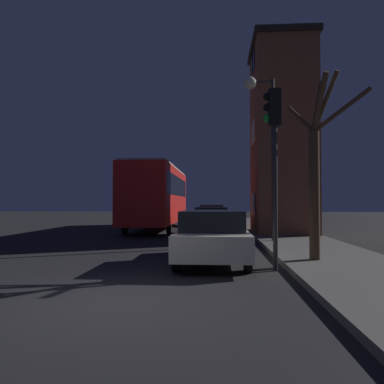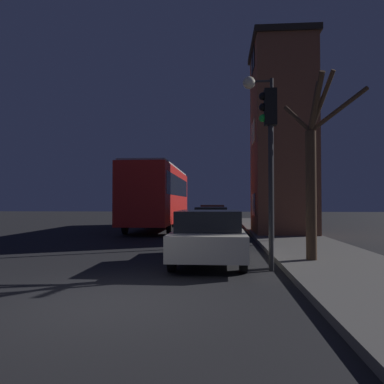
{
  "view_description": "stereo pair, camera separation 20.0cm",
  "coord_description": "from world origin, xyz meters",
  "px_view_note": "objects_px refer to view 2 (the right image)",
  "views": [
    {
      "loc": [
        1.77,
        -6.11,
        1.67
      ],
      "look_at": [
        0.48,
        13.38,
        2.21
      ],
      "focal_mm": 35.0,
      "sensor_mm": 36.0,
      "label": 1
    },
    {
      "loc": [
        1.97,
        -6.1,
        1.67
      ],
      "look_at": [
        0.48,
        13.38,
        2.21
      ],
      "focal_mm": 35.0,
      "sensor_mm": 36.0,
      "label": 2
    }
  ],
  "objects_px": {
    "traffic_light": "(269,140)",
    "car_mid_lane": "(211,220)",
    "bus": "(159,193)",
    "car_far_lane": "(213,215)",
    "bare_tree": "(314,166)",
    "car_near_lane": "(209,235)",
    "streetlamp": "(260,120)"
  },
  "relations": [
    {
      "from": "bare_tree",
      "to": "car_near_lane",
      "type": "xyz_separation_m",
      "value": [
        -2.78,
        0.28,
        -1.86
      ]
    },
    {
      "from": "traffic_light",
      "to": "bare_tree",
      "type": "relative_size",
      "value": 0.9
    },
    {
      "from": "traffic_light",
      "to": "car_mid_lane",
      "type": "distance_m",
      "value": 10.36
    },
    {
      "from": "car_near_lane",
      "to": "car_far_lane",
      "type": "distance_m",
      "value": 16.78
    },
    {
      "from": "streetlamp",
      "to": "bare_tree",
      "type": "height_order",
      "value": "streetlamp"
    },
    {
      "from": "bare_tree",
      "to": "car_mid_lane",
      "type": "bearing_deg",
      "value": 107.9
    },
    {
      "from": "streetlamp",
      "to": "traffic_light",
      "type": "xyz_separation_m",
      "value": [
        -0.41,
        -5.83,
        -1.79
      ]
    },
    {
      "from": "traffic_light",
      "to": "car_mid_lane",
      "type": "xyz_separation_m",
      "value": [
        -1.67,
        9.93,
        -2.45
      ]
    },
    {
      "from": "bare_tree",
      "to": "bus",
      "type": "xyz_separation_m",
      "value": [
        -6.3,
        12.96,
        -0.37
      ]
    },
    {
      "from": "streetlamp",
      "to": "bus",
      "type": "distance_m",
      "value": 10.04
    },
    {
      "from": "streetlamp",
      "to": "car_far_lane",
      "type": "relative_size",
      "value": 1.61
    },
    {
      "from": "traffic_light",
      "to": "car_near_lane",
      "type": "distance_m",
      "value": 3.08
    },
    {
      "from": "traffic_light",
      "to": "bus",
      "type": "height_order",
      "value": "traffic_light"
    },
    {
      "from": "car_near_lane",
      "to": "bus",
      "type": "bearing_deg",
      "value": 105.51
    },
    {
      "from": "bus",
      "to": "car_far_lane",
      "type": "distance_m",
      "value": 5.45
    },
    {
      "from": "car_near_lane",
      "to": "car_mid_lane",
      "type": "xyz_separation_m",
      "value": [
        -0.15,
        8.8,
        -0.02
      ]
    },
    {
      "from": "traffic_light",
      "to": "bus",
      "type": "distance_m",
      "value": 14.73
    },
    {
      "from": "bare_tree",
      "to": "car_near_lane",
      "type": "bearing_deg",
      "value": 174.22
    },
    {
      "from": "bare_tree",
      "to": "car_far_lane",
      "type": "distance_m",
      "value": 17.42
    },
    {
      "from": "car_near_lane",
      "to": "bare_tree",
      "type": "bearing_deg",
      "value": -5.78
    },
    {
      "from": "bare_tree",
      "to": "car_far_lane",
      "type": "relative_size",
      "value": 1.21
    },
    {
      "from": "car_far_lane",
      "to": "streetlamp",
      "type": "bearing_deg",
      "value": -79.82
    },
    {
      "from": "traffic_light",
      "to": "car_mid_lane",
      "type": "height_order",
      "value": "traffic_light"
    },
    {
      "from": "bare_tree",
      "to": "car_near_lane",
      "type": "distance_m",
      "value": 3.36
    },
    {
      "from": "bus",
      "to": "car_far_lane",
      "type": "height_order",
      "value": "bus"
    },
    {
      "from": "traffic_light",
      "to": "car_near_lane",
      "type": "height_order",
      "value": "traffic_light"
    },
    {
      "from": "bare_tree",
      "to": "car_far_lane",
      "type": "bearing_deg",
      "value": 100.07
    },
    {
      "from": "bare_tree",
      "to": "traffic_light",
      "type": "bearing_deg",
      "value": -146.07
    },
    {
      "from": "traffic_light",
      "to": "car_mid_lane",
      "type": "bearing_deg",
      "value": 99.53
    },
    {
      "from": "traffic_light",
      "to": "car_far_lane",
      "type": "distance_m",
      "value": 18.16
    },
    {
      "from": "traffic_light",
      "to": "car_near_lane",
      "type": "relative_size",
      "value": 0.98
    },
    {
      "from": "streetlamp",
      "to": "car_far_lane",
      "type": "distance_m",
      "value": 12.98
    }
  ]
}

